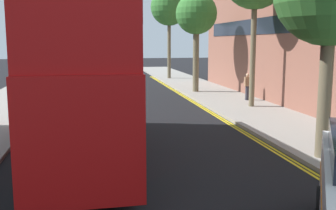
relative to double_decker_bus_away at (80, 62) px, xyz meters
The scene contains 7 objects.
sidewalk_right 9.79m from the double_decker_bus_away, 23.37° to the left, with size 4.00×80.00×0.14m, color gray.
kerb_line_outer 7.34m from the double_decker_bus_away, 14.75° to the left, with size 0.10×56.00×0.01m, color yellow.
kerb_line_inner 7.20m from the double_decker_bus_away, 15.10° to the left, with size 0.10×56.00×0.01m, color yellow.
double_decker_bus_away is the anchor object (origin of this frame).
pedestrian_far 14.16m from the double_decker_bus_away, 46.95° to the left, with size 0.34×0.22×1.62m.
street_tree_near 16.97m from the double_decker_bus_away, 63.27° to the left, with size 2.88×2.88×6.88m.
street_tree_distant 27.23m from the double_decker_bus_away, 73.51° to the left, with size 3.53×3.53×8.54m.
Camera 1 is at (-1.65, -0.73, 3.66)m, focal length 43.55 mm.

